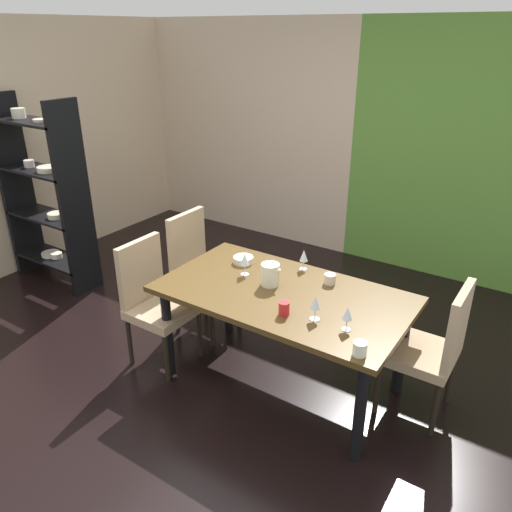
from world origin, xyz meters
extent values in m
cube|color=black|center=(0.00, 0.00, -0.01)|extent=(5.64, 5.31, 0.02)
cube|color=beige|center=(-1.40, 2.60, 1.26)|extent=(2.84, 0.10, 2.52)
cube|color=#5A8D36|center=(1.42, 2.60, 1.26)|extent=(2.81, 0.10, 2.52)
cube|color=#4F381A|center=(0.61, 0.14, 0.74)|extent=(1.71, 0.95, 0.04)
cylinder|color=black|center=(-0.14, 0.51, 0.36)|extent=(0.07, 0.07, 0.72)
cylinder|color=black|center=(1.36, 0.51, 0.36)|extent=(0.07, 0.07, 0.72)
cylinder|color=black|center=(-0.14, -0.23, 0.36)|extent=(0.07, 0.07, 0.72)
cylinder|color=black|center=(1.36, -0.23, 0.36)|extent=(0.07, 0.07, 0.72)
cube|color=tan|center=(-0.28, -0.13, 0.44)|extent=(0.44, 0.44, 0.07)
cube|color=tan|center=(-0.48, -0.13, 0.71)|extent=(0.05, 0.42, 0.53)
cylinder|color=black|center=(-0.09, 0.06, 0.20)|extent=(0.04, 0.04, 0.41)
cylinder|color=black|center=(-0.09, -0.32, 0.20)|extent=(0.04, 0.04, 0.41)
cylinder|color=black|center=(-0.47, 0.06, 0.20)|extent=(0.04, 0.04, 0.41)
cylinder|color=black|center=(-0.47, -0.32, 0.20)|extent=(0.04, 0.04, 0.41)
cube|color=tan|center=(1.50, 0.41, 0.44)|extent=(0.44, 0.44, 0.07)
cube|color=tan|center=(1.70, 0.41, 0.71)|extent=(0.05, 0.42, 0.53)
cylinder|color=black|center=(1.31, 0.22, 0.20)|extent=(0.04, 0.04, 0.41)
cylinder|color=black|center=(1.31, 0.60, 0.20)|extent=(0.04, 0.04, 0.41)
cylinder|color=black|center=(1.69, 0.22, 0.20)|extent=(0.04, 0.04, 0.41)
cylinder|color=black|center=(1.69, 0.60, 0.20)|extent=(0.04, 0.04, 0.41)
cube|color=tan|center=(-0.28, 0.41, 0.44)|extent=(0.44, 0.44, 0.07)
cube|color=tan|center=(-0.48, 0.41, 0.74)|extent=(0.05, 0.42, 0.59)
cylinder|color=black|center=(-0.09, 0.60, 0.20)|extent=(0.04, 0.04, 0.41)
cylinder|color=black|center=(-0.09, 0.22, 0.20)|extent=(0.04, 0.04, 0.41)
cylinder|color=black|center=(-0.47, 0.60, 0.20)|extent=(0.04, 0.04, 0.41)
cylinder|color=black|center=(-0.47, 0.22, 0.20)|extent=(0.04, 0.04, 0.41)
cube|color=black|center=(-2.65, 0.29, 0.92)|extent=(0.05, 0.33, 1.85)
cube|color=black|center=(-1.73, 0.29, 0.92)|extent=(0.05, 0.33, 1.85)
cube|color=black|center=(-2.19, 0.29, 0.23)|extent=(0.94, 0.33, 0.02)
cylinder|color=white|center=(-2.28, 0.29, 0.26)|extent=(0.18, 0.18, 0.04)
cylinder|color=#F4ECCE|center=(-2.18, 0.29, 0.27)|extent=(0.11, 0.11, 0.05)
cube|color=black|center=(-2.19, 0.29, 0.69)|extent=(0.94, 0.33, 0.02)
cylinder|color=beige|center=(-2.06, 0.29, 0.73)|extent=(0.16, 0.16, 0.05)
cube|color=black|center=(-2.19, 0.29, 1.16)|extent=(0.94, 0.33, 0.02)
cylinder|color=silver|center=(-2.06, 0.29, 1.19)|extent=(0.20, 0.20, 0.05)
cylinder|color=silver|center=(-2.36, 0.29, 1.20)|extent=(0.10, 0.10, 0.07)
cube|color=black|center=(-2.19, 0.29, 1.62)|extent=(0.94, 0.33, 0.02)
cylinder|color=beige|center=(-2.04, 0.29, 1.64)|extent=(0.14, 0.14, 0.02)
cylinder|color=beige|center=(-2.37, 0.29, 1.67)|extent=(0.13, 0.13, 0.09)
cylinder|color=silver|center=(0.24, 0.21, 0.76)|extent=(0.06, 0.06, 0.00)
cylinder|color=silver|center=(0.24, 0.21, 0.80)|extent=(0.01, 0.01, 0.08)
cone|color=silver|center=(0.24, 0.21, 0.88)|extent=(0.06, 0.06, 0.09)
cylinder|color=silver|center=(0.55, 0.53, 0.76)|extent=(0.06, 0.06, 0.00)
cylinder|color=silver|center=(0.55, 0.53, 0.79)|extent=(0.01, 0.01, 0.07)
cone|color=silver|center=(0.55, 0.53, 0.87)|extent=(0.06, 0.06, 0.09)
cylinder|color=silver|center=(1.16, -0.06, 0.76)|extent=(0.06, 0.06, 0.00)
cylinder|color=silver|center=(1.16, -0.06, 0.80)|extent=(0.01, 0.01, 0.07)
cone|color=silver|center=(1.16, -0.06, 0.87)|extent=(0.07, 0.07, 0.08)
cylinder|color=silver|center=(0.95, -0.06, 0.76)|extent=(0.07, 0.07, 0.00)
cylinder|color=silver|center=(0.95, -0.06, 0.80)|extent=(0.01, 0.01, 0.08)
cone|color=silver|center=(0.95, -0.06, 0.88)|extent=(0.07, 0.07, 0.08)
cylinder|color=#EFDFC9|center=(0.12, 0.37, 0.78)|extent=(0.16, 0.16, 0.05)
cylinder|color=beige|center=(0.82, 0.43, 0.79)|extent=(0.08, 0.08, 0.07)
cylinder|color=red|center=(0.76, -0.11, 0.80)|extent=(0.07, 0.07, 0.09)
cylinder|color=white|center=(1.33, -0.25, 0.80)|extent=(0.08, 0.08, 0.08)
cylinder|color=white|center=(0.48, 0.18, 0.83)|extent=(0.13, 0.13, 0.16)
cone|color=white|center=(0.54, 0.18, 0.90)|extent=(0.05, 0.05, 0.03)
camera|label=1|loc=(2.11, -2.45, 2.39)|focal=35.00mm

